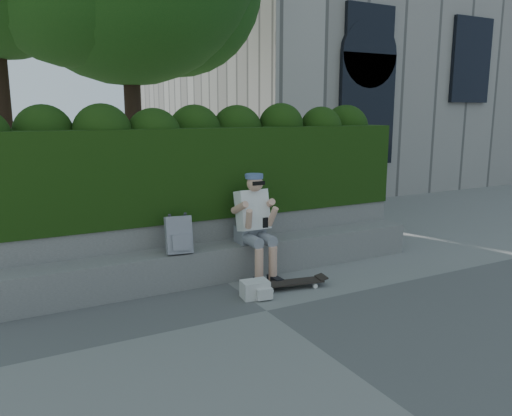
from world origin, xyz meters
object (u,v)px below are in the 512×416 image
skateboard (291,283)px  backpack_ground (255,289)px  backpack_plaid (179,235)px  person (255,222)px

skateboard → backpack_ground: bearing=-162.9°
backpack_plaid → person: bearing=4.5°
skateboard → backpack_plaid: backpack_plaid is taller
skateboard → backpack_plaid: bearing=161.4°
backpack_plaid → backpack_ground: (0.67, -0.73, -0.58)m
skateboard → backpack_ground: backpack_ground is taller
person → skateboard: 0.92m
skateboard → backpack_plaid: 1.51m
person → skateboard: (0.20, -0.59, -0.68)m
backpack_ground → person: bearing=69.1°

